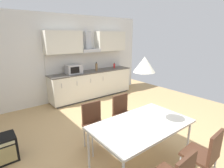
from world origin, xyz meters
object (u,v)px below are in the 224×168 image
bottle_brown (96,67)px  pendant_lamp (145,65)px  microwave (74,69)px  chair_far_left (94,121)px  dining_table (141,126)px  chair_near_right (206,152)px  chair_far_right (123,111)px  bottle_red (114,66)px

bottle_brown → pendant_lamp: bearing=-111.4°
microwave → chair_far_left: bearing=-108.3°
dining_table → chair_far_left: (-0.35, 0.85, -0.15)m
chair_near_right → dining_table: bearing=113.1°
chair_far_right → pendant_lamp: 1.45m
chair_near_right → chair_far_left: bearing=112.8°
microwave → bottle_red: bearing=0.9°
chair_near_right → chair_far_right: bearing=90.1°
bottle_brown → chair_far_left: bearing=-123.9°
bottle_brown → chair_far_right: bearing=-110.8°
bottle_red → bottle_brown: bearing=-176.2°
chair_near_right → pendant_lamp: 1.46m
bottle_red → chair_near_right: (-1.74, -4.18, -0.46)m
microwave → pendant_lamp: (-0.46, -3.31, 0.61)m
microwave → bottle_red: 1.64m
bottle_brown → dining_table: size_ratio=0.19×
dining_table → chair_near_right: 0.93m
chair_far_right → pendant_lamp: bearing=-113.0°
bottle_brown → dining_table: 3.54m
microwave → chair_far_left: (-0.82, -2.46, -0.52)m
bottle_brown → bottle_red: bearing=3.8°
chair_far_left → chair_far_right: bearing=0.0°
microwave → bottle_brown: (0.82, -0.03, -0.01)m
bottle_brown → chair_far_left: bottle_brown is taller
chair_far_left → pendant_lamp: pendant_lamp is taller
microwave → chair_near_right: (-0.10, -4.16, -0.52)m
bottle_red → chair_far_right: 3.07m
chair_near_right → bottle_brown: bearing=77.4°
dining_table → microwave: bearing=82.0°
microwave → chair_near_right: size_ratio=0.55×
dining_table → chair_far_left: size_ratio=1.83×
bottle_red → pendant_lamp: 4.00m
bottle_red → chair_far_right: bottle_red is taller
bottle_red → microwave: bearing=-179.1°
chair_far_right → bottle_brown: bearing=69.2°
chair_near_right → chair_far_right: (-0.00, 1.69, 0.00)m
chair_near_right → pendant_lamp: bearing=113.1°
chair_far_left → dining_table: bearing=-67.5°
microwave → bottle_brown: bearing=-2.1°
chair_near_right → chair_far_left: 1.84m
microwave → chair_far_right: microwave is taller
dining_table → chair_far_right: 0.93m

